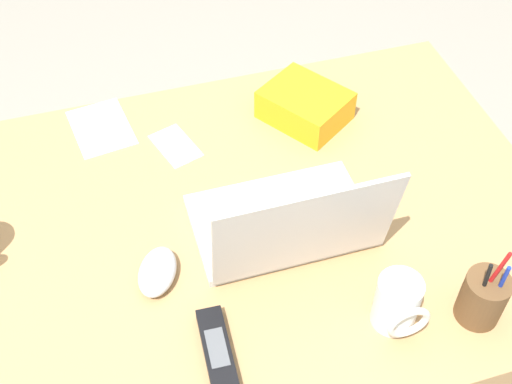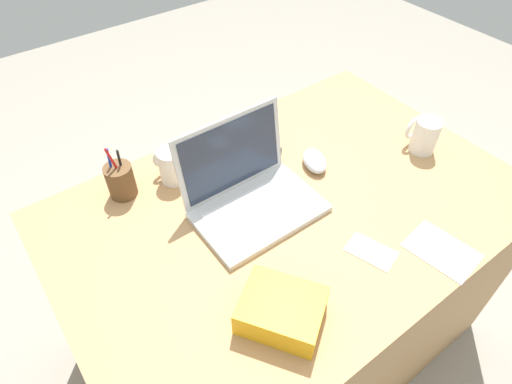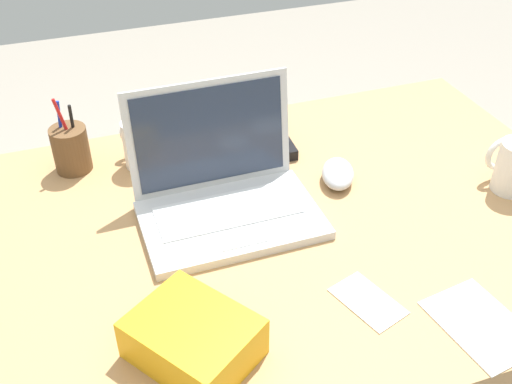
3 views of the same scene
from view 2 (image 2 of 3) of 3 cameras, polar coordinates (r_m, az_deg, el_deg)
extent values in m
plane|color=gray|center=(1.83, 3.31, -17.93)|extent=(6.00, 6.00, 0.00)
cube|color=tan|center=(1.51, 3.91, -11.50)|extent=(1.28, 0.87, 0.75)
cube|color=silver|center=(1.18, 0.45, -2.66)|extent=(0.34, 0.22, 0.02)
cube|color=silver|center=(1.18, -0.11, -1.75)|extent=(0.28, 0.11, 0.00)
cube|color=silver|center=(1.13, 2.48, -4.33)|extent=(0.09, 0.05, 0.00)
cube|color=silver|center=(1.17, -3.30, 4.98)|extent=(0.33, 0.04, 0.22)
cube|color=#283347|center=(1.17, -3.16, 4.88)|extent=(0.30, 0.03, 0.19)
ellipsoid|color=silver|center=(1.32, 7.70, 4.08)|extent=(0.11, 0.13, 0.04)
cylinder|color=white|center=(1.27, -10.95, 3.40)|extent=(0.08, 0.08, 0.11)
torus|color=white|center=(1.29, -11.92, 4.61)|extent=(0.08, 0.01, 0.08)
cylinder|color=white|center=(1.44, 21.33, 6.86)|extent=(0.08, 0.08, 0.11)
torus|color=white|center=(1.46, 20.04, 7.96)|extent=(0.08, 0.01, 0.08)
cube|color=black|center=(1.40, 0.72, 6.79)|extent=(0.05, 0.16, 0.02)
cube|color=#595B60|center=(1.39, 0.73, 7.21)|extent=(0.03, 0.07, 0.00)
cylinder|color=brown|center=(1.26, -17.33, 1.42)|extent=(0.08, 0.08, 0.10)
cylinder|color=#1933B2|center=(1.24, -18.41, 2.76)|extent=(0.02, 0.02, 0.14)
cylinder|color=black|center=(1.24, -17.23, 2.96)|extent=(0.01, 0.01, 0.13)
cylinder|color=red|center=(1.23, -17.77, 2.93)|extent=(0.04, 0.01, 0.15)
cube|color=#F2AD19|center=(0.97, 3.38, -15.25)|extent=(0.22, 0.22, 0.07)
cube|color=white|center=(1.20, 23.21, -7.09)|extent=(0.14, 0.18, 0.00)
cube|color=white|center=(1.14, 14.87, -7.57)|extent=(0.10, 0.14, 0.00)
camera|label=1|loc=(1.60, -12.40, 49.06)|focal=46.82mm
camera|label=3|loc=(0.35, 81.53, -24.38)|focal=43.09mm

